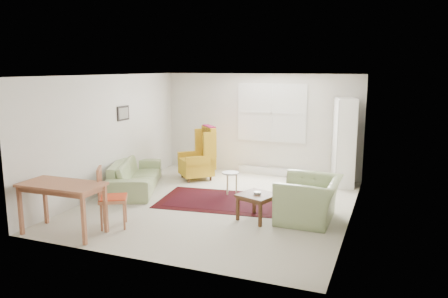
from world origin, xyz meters
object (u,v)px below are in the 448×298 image
(sofa, at_px, (135,169))
(stool, at_px, (230,183))
(coffee_table, at_px, (257,207))
(cabinet, at_px, (344,142))
(desk, at_px, (63,208))
(desk_chair, at_px, (113,197))
(armchair, at_px, (309,195))
(wingback_chair, at_px, (196,153))

(sofa, relative_size, stool, 4.67)
(coffee_table, bearing_deg, cabinet, 69.08)
(coffee_table, xyz_separation_m, cabinet, (1.12, 2.94, 0.75))
(sofa, relative_size, cabinet, 1.13)
(sofa, relative_size, desk, 1.69)
(stool, distance_m, desk, 3.54)
(coffee_table, xyz_separation_m, desk, (-2.71, -1.76, 0.18))
(desk, relative_size, desk_chair, 1.29)
(sofa, bearing_deg, armchair, -121.67)
(stool, distance_m, desk_chair, 2.80)
(cabinet, bearing_deg, coffee_table, -125.90)
(cabinet, relative_size, desk_chair, 1.93)
(cabinet, xyz_separation_m, desk_chair, (-3.27, -4.14, -0.48))
(armchair, relative_size, desk_chair, 1.14)
(cabinet, bearing_deg, stool, -157.99)
(wingback_chair, bearing_deg, sofa, -76.19)
(armchair, bearing_deg, desk_chair, -63.09)
(sofa, relative_size, wingback_chair, 1.74)
(armchair, bearing_deg, wingback_chair, -121.68)
(armchair, relative_size, cabinet, 0.59)
(stool, xyz_separation_m, desk, (-1.71, -3.09, 0.18))
(wingback_chair, height_order, desk_chair, wingback_chair)
(sofa, xyz_separation_m, desk, (0.36, -2.66, -0.03))
(cabinet, height_order, desk, cabinet)
(wingback_chair, distance_m, desk_chair, 3.42)
(coffee_table, bearing_deg, desk, -147.07)
(armchair, relative_size, wingback_chair, 0.91)
(desk_chair, bearing_deg, coffee_table, -91.55)
(cabinet, bearing_deg, desk_chair, -143.27)
(coffee_table, relative_size, desk_chair, 0.56)
(sofa, height_order, wingback_chair, wingback_chair)
(desk, height_order, desk_chair, desk_chair)
(coffee_table, xyz_separation_m, stool, (-1.01, 1.33, 0.00))
(wingback_chair, height_order, stool, wingback_chair)
(wingback_chair, xyz_separation_m, desk, (-0.49, -3.97, -0.22))
(coffee_table, distance_m, stool, 1.67)
(armchair, xyz_separation_m, desk_chair, (-3.00, -1.51, 0.06))
(wingback_chair, bearing_deg, cabinet, 59.40)
(sofa, distance_m, stool, 2.12)
(desk_chair, bearing_deg, stool, -55.04)
(stool, xyz_separation_m, cabinet, (2.13, 1.60, 0.75))
(sofa, distance_m, desk, 2.69)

